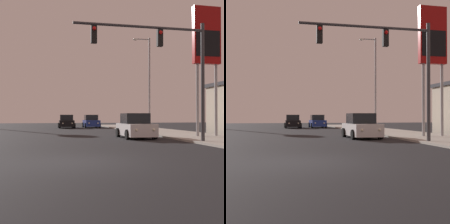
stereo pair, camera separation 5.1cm
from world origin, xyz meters
The scene contains 8 objects.
ground_plane centered at (0.00, 0.00, 0.00)m, with size 120.00×120.00×0.00m, color black.
sidewalk_right centered at (9.50, 10.00, 0.06)m, with size 5.00×60.00×0.12m.
car_white centered at (5.02, 10.36, 0.76)m, with size 2.04×4.32×1.68m.
car_blue centered at (4.89, 30.56, 0.76)m, with size 2.04×4.32×1.68m.
car_black centered at (1.64, 29.97, 0.76)m, with size 2.04×4.33×1.68m.
traffic_light_mast centered at (5.47, 5.70, 4.72)m, with size 7.25×0.36×6.50m.
street_lamp centered at (8.80, 18.83, 5.12)m, with size 1.74×0.24×9.00m.
gas_station_sign centered at (10.00, 9.72, 6.62)m, with size 2.00×0.42×9.00m.
Camera 1 is at (-0.95, -10.04, 1.47)m, focal length 50.00 mm.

